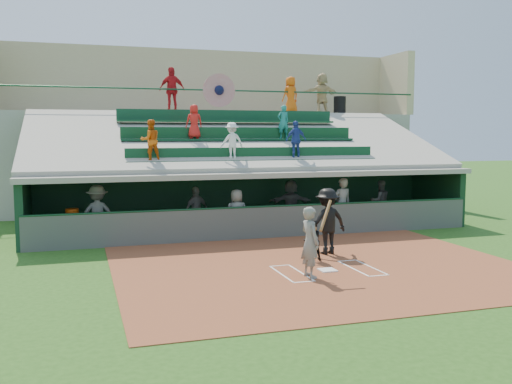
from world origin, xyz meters
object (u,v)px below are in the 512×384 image
object	(u,v)px
water_cooler	(72,215)
home_plate	(327,270)
white_table	(72,231)
trash_bin	(340,106)
catcher	(312,241)
batter_at_plate	(310,242)

from	to	relation	value
water_cooler	home_plate	bearing A→B (deg)	-44.46
white_table	water_cooler	xyz separation A→B (m)	(0.02, -0.03, 0.54)
water_cooler	trash_bin	size ratio (longest dim) A/B	0.47
catcher	white_table	bearing A→B (deg)	-50.93
home_plate	white_table	xyz separation A→B (m)	(-6.49, 6.38, 0.33)
batter_at_plate	water_cooler	xyz separation A→B (m)	(-5.76, 6.85, -0.01)
white_table	trash_bin	size ratio (longest dim) A/B	0.81
white_table	trash_bin	world-z (taller)	trash_bin
trash_bin	home_plate	bearing A→B (deg)	-116.67
home_plate	white_table	bearing A→B (deg)	135.48
home_plate	trash_bin	world-z (taller)	trash_bin
home_plate	trash_bin	bearing A→B (deg)	63.33
water_cooler	trash_bin	xyz separation A→B (m)	(13.10, 6.84, 4.15)
batter_at_plate	trash_bin	world-z (taller)	trash_bin
white_table	trash_bin	bearing A→B (deg)	36.01
batter_at_plate	trash_bin	size ratio (longest dim) A/B	2.11
batter_at_plate	catcher	xyz separation A→B (m)	(0.78, 1.72, -0.33)
home_plate	batter_at_plate	bearing A→B (deg)	-144.90
catcher	trash_bin	size ratio (longest dim) A/B	1.25
home_plate	catcher	world-z (taller)	catcher
home_plate	catcher	bearing A→B (deg)	86.34
batter_at_plate	white_table	distance (m)	9.01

